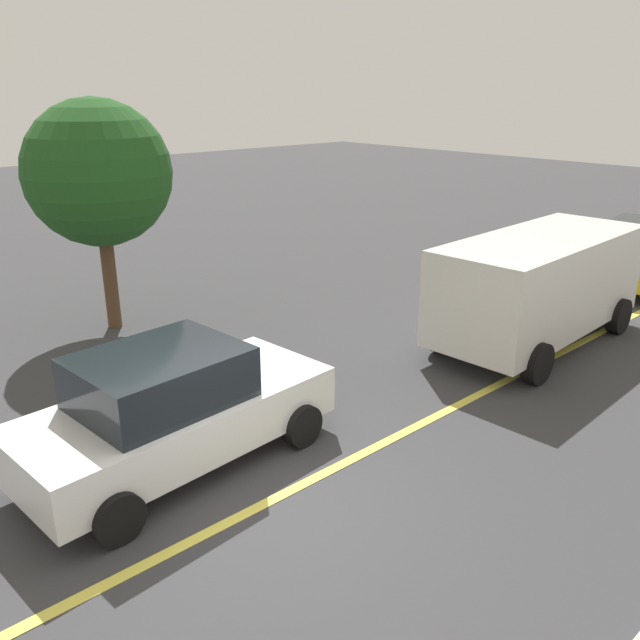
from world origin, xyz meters
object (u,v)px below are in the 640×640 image
object	(u,v)px
car_yellow_crossing	(640,252)
tree_left_verge	(98,174)
car_white_far_lane	(173,408)
white_van	(540,283)

from	to	relation	value
car_yellow_crossing	tree_left_verge	size ratio (longest dim) A/B	0.99
car_white_far_lane	car_yellow_crossing	distance (m)	13.65
white_van	car_yellow_crossing	world-z (taller)	white_van
white_van	car_white_far_lane	size ratio (longest dim) A/B	1.18
white_van	tree_left_verge	size ratio (longest dim) A/B	1.11
car_yellow_crossing	tree_left_verge	bearing A→B (deg)	152.33
car_white_far_lane	car_yellow_crossing	bearing A→B (deg)	-1.90
tree_left_verge	car_yellow_crossing	bearing A→B (deg)	-27.67
car_yellow_crossing	tree_left_verge	distance (m)	13.55
car_white_far_lane	car_yellow_crossing	world-z (taller)	car_white_far_lane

